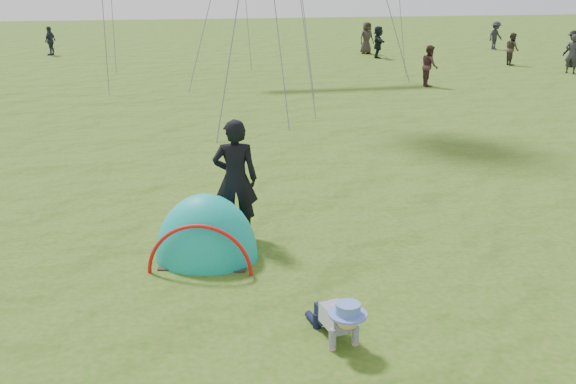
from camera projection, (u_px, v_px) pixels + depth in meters
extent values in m
plane|color=#2A580F|center=(338.00, 343.00, 7.28)|extent=(140.00, 140.00, 0.00)
ellipsoid|color=#14907A|center=(207.00, 258.00, 9.55)|extent=(1.82, 1.64, 1.98)
imported|color=black|center=(235.00, 179.00, 10.07)|extent=(0.78, 0.59, 1.93)
imported|color=#212328|center=(496.00, 36.00, 39.22)|extent=(1.24, 0.97, 1.68)
imported|color=#3B2622|center=(429.00, 66.00, 25.23)|extent=(0.75, 0.88, 1.60)
imported|color=#252D3C|center=(50.00, 41.00, 36.04)|extent=(0.76, 1.01, 1.60)
imported|color=black|center=(573.00, 49.00, 30.93)|extent=(1.22, 0.83, 1.75)
imported|color=#2C2620|center=(367.00, 38.00, 36.78)|extent=(0.98, 0.75, 1.80)
imported|color=black|center=(378.00, 42.00, 34.71)|extent=(0.84, 1.65, 1.70)
imported|color=#29282F|center=(572.00, 54.00, 28.81)|extent=(0.73, 0.75, 1.73)
imported|color=#362F26|center=(512.00, 49.00, 31.74)|extent=(0.70, 0.85, 1.58)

